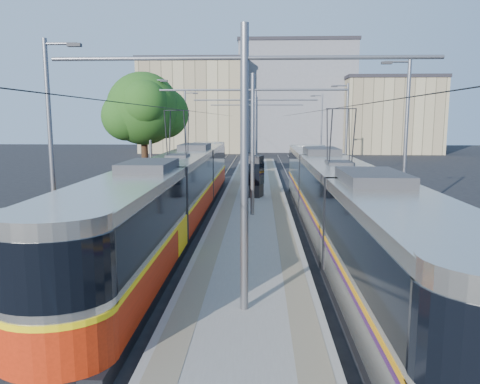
{
  "coord_description": "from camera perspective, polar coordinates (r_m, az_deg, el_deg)",
  "views": [
    {
      "loc": [
        0.38,
        -15.31,
        5.07
      ],
      "look_at": [
        -0.59,
        7.01,
        1.6
      ],
      "focal_mm": 35.0,
      "sensor_mm": 36.0,
      "label": 1
    }
  ],
  "objects": [
    {
      "name": "street_lamps",
      "position": [
        36.33,
        1.89,
        7.42
      ],
      "size": [
        15.18,
        38.22,
        8.0
      ],
      "color": "slate",
      "rests_on": "ground"
    },
    {
      "name": "building_centre",
      "position": [
        79.59,
        6.66,
        11.35
      ],
      "size": [
        18.36,
        14.28,
        17.29
      ],
      "color": "slate",
      "rests_on": "ground"
    },
    {
      "name": "building_right",
      "position": [
        75.89,
        17.68,
        8.92
      ],
      "size": [
        14.28,
        10.2,
        11.44
      ],
      "color": "tan",
      "rests_on": "ground"
    },
    {
      "name": "catenary",
      "position": [
        29.47,
        1.76,
        7.76
      ],
      "size": [
        9.2,
        70.0,
        7.0
      ],
      "color": "slate",
      "rests_on": "platform"
    },
    {
      "name": "rails",
      "position": [
        32.71,
        1.78,
        -0.07
      ],
      "size": [
        8.71,
        70.0,
        0.03
      ],
      "color": "gray",
      "rests_on": "ground"
    },
    {
      "name": "track_arrow",
      "position": [
        13.9,
        -14.73,
        -12.85
      ],
      "size": [
        1.2,
        5.0,
        0.01
      ],
      "primitive_type": "cube",
      "color": "silver",
      "rests_on": "ground"
    },
    {
      "name": "tram_right",
      "position": [
        19.64,
        11.88,
        -0.77
      ],
      "size": [
        2.43,
        28.43,
        5.5
      ],
      "color": "black",
      "rests_on": "ground"
    },
    {
      "name": "tree",
      "position": [
        35.66,
        -11.05,
        9.77
      ],
      "size": [
        5.86,
        5.42,
        8.51
      ],
      "color": "#382314",
      "rests_on": "ground"
    },
    {
      "name": "shelter",
      "position": [
        29.03,
        2.0,
        2.03
      ],
      "size": [
        0.99,
        1.3,
        2.56
      ],
      "rotation": [
        0.0,
        0.0,
        -0.27
      ],
      "color": "black",
      "rests_on": "platform"
    },
    {
      "name": "platform",
      "position": [
        32.69,
        1.78,
        0.17
      ],
      "size": [
        4.0,
        50.0,
        0.3
      ],
      "primitive_type": "cube",
      "color": "gray",
      "rests_on": "ground"
    },
    {
      "name": "tactile_strip_right",
      "position": [
        32.68,
        4.33,
        0.42
      ],
      "size": [
        0.7,
        50.0,
        0.01
      ],
      "primitive_type": "cube",
      "color": "gray",
      "rests_on": "platform"
    },
    {
      "name": "tactile_strip_left",
      "position": [
        32.71,
        -0.75,
        0.45
      ],
      "size": [
        0.7,
        50.0,
        0.01
      ],
      "primitive_type": "cube",
      "color": "gray",
      "rests_on": "platform"
    },
    {
      "name": "ground",
      "position": [
        16.14,
        1.01,
        -9.49
      ],
      "size": [
        160.0,
        160.0,
        0.0
      ],
      "primitive_type": "plane",
      "color": "black",
      "rests_on": "ground"
    },
    {
      "name": "tram_left",
      "position": [
        23.0,
        -7.52,
        0.34
      ],
      "size": [
        2.43,
        29.77,
        5.5
      ],
      "color": "black",
      "rests_on": "ground"
    },
    {
      "name": "building_left",
      "position": [
        76.05,
        -5.45,
        10.36
      ],
      "size": [
        16.32,
        12.24,
        14.27
      ],
      "color": "tan",
      "rests_on": "ground"
    }
  ]
}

